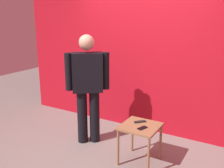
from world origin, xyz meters
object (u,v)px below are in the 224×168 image
Objects in this scene: side_table at (140,131)px; cell_phone at (142,128)px; tv_remote at (140,122)px; standing_person at (88,84)px.

side_table is 0.14m from cell_phone.
side_table is 3.37× the size of tv_remote.
tv_remote is (-0.05, 0.10, 0.10)m from side_table.
side_table is at bearing -19.20° from tv_remote.
tv_remote is at bearing 117.12° from side_table.
standing_person is 1.14m from side_table.
standing_person is 12.40× the size of cell_phone.
side_table is (1.00, -0.16, -0.52)m from standing_person.
cell_phone is at bearing -49.02° from side_table.
side_table is at bearing 151.05° from cell_phone.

